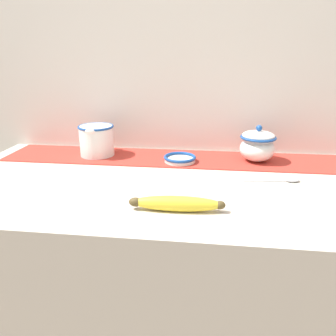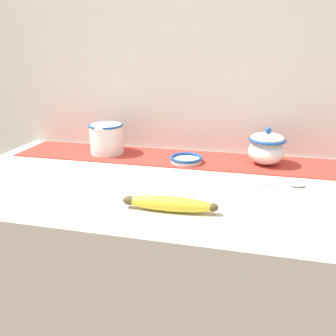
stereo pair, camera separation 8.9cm
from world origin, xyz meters
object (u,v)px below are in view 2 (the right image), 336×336
(cream_pitcher, at_px, (107,138))
(small_dish, at_px, (186,159))
(banana, at_px, (169,204))
(spoon, at_px, (294,185))
(sugar_bowl, at_px, (266,148))

(cream_pitcher, xyz_separation_m, small_dish, (0.30, -0.04, -0.05))
(banana, distance_m, spoon, 0.37)
(small_dish, xyz_separation_m, spoon, (0.32, -0.13, -0.01))
(small_dish, height_order, spoon, small_dish)
(banana, bearing_deg, spoon, 36.39)
(small_dish, bearing_deg, banana, -86.14)
(cream_pitcher, distance_m, sugar_bowl, 0.55)
(sugar_bowl, relative_size, spoon, 0.75)
(sugar_bowl, distance_m, spoon, 0.19)
(sugar_bowl, bearing_deg, cream_pitcher, 179.91)
(sugar_bowl, height_order, small_dish, sugar_bowl)
(sugar_bowl, xyz_separation_m, spoon, (0.07, -0.17, -0.05))
(cream_pitcher, distance_m, spoon, 0.65)
(cream_pitcher, relative_size, spoon, 0.88)
(small_dish, relative_size, spoon, 0.67)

